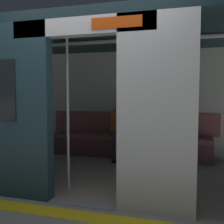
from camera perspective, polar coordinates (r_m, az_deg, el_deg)
ground_plane at (r=3.47m, az=-5.95°, el=-18.56°), size 60.00×60.00×0.00m
platform_edge_strip at (r=3.21m, az=-8.12°, el=-20.45°), size 8.00×0.24×0.01m
train_car at (r=4.40m, az=-0.39°, el=6.71°), size 6.40×2.90×2.30m
bench_seat at (r=5.56m, az=3.45°, el=-5.97°), size 3.24×0.44×0.46m
person_seated at (r=5.49m, az=2.39°, el=-2.66°), size 0.55×0.69×1.18m
handbag at (r=5.53m, az=6.53°, el=-4.05°), size 0.26×0.15×0.17m
book at (r=5.69m, az=-1.01°, el=-4.50°), size 0.21×0.25×0.03m
grab_pole_door at (r=3.69m, az=-9.23°, el=0.14°), size 0.04×0.04×2.16m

